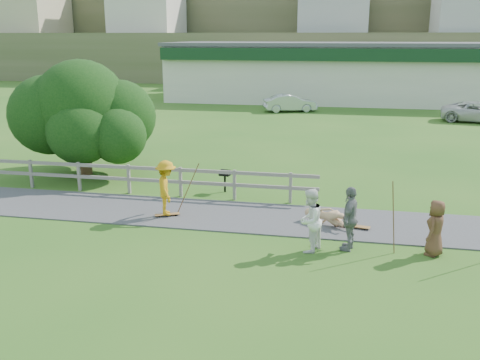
% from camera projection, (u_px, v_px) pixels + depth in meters
% --- Properties ---
extents(ground, '(260.00, 260.00, 0.00)m').
position_uv_depth(ground, '(212.00, 232.00, 16.02)').
color(ground, '#295D1A').
rests_on(ground, ground).
extents(path, '(34.00, 3.00, 0.04)m').
position_uv_depth(path, '(223.00, 215.00, 17.43)').
color(path, '#3E3E40').
rests_on(path, ground).
extents(fence, '(15.05, 0.10, 1.10)m').
position_uv_depth(fence, '(113.00, 174.00, 19.84)').
color(fence, '#68655C').
rests_on(fence, ground).
extents(strip_mall, '(32.50, 10.75, 5.10)m').
position_uv_depth(strip_mall, '(352.00, 72.00, 47.64)').
color(strip_mall, silver).
rests_on(strip_mall, ground).
extents(skater_rider, '(1.05, 1.31, 1.77)m').
position_uv_depth(skater_rider, '(166.00, 191.00, 17.09)').
color(skater_rider, '#C98A12').
rests_on(skater_rider, ground).
extents(skater_fallen, '(1.16, 1.61, 0.60)m').
position_uv_depth(skater_fallen, '(329.00, 217.00, 16.41)').
color(skater_fallen, tan).
rests_on(skater_fallen, ground).
extents(spectator_a, '(0.93, 1.04, 1.75)m').
position_uv_depth(spectator_a, '(310.00, 221.00, 14.37)').
color(spectator_a, white).
rests_on(spectator_a, ground).
extents(spectator_b, '(0.68, 1.12, 1.79)m').
position_uv_depth(spectator_b, '(350.00, 218.00, 14.47)').
color(spectator_b, slate).
rests_on(spectator_b, ground).
extents(spectator_c, '(0.76, 0.88, 1.52)m').
position_uv_depth(spectator_c, '(436.00, 228.00, 14.14)').
color(spectator_c, brown).
rests_on(spectator_c, ground).
extents(car_silver, '(4.25, 2.64, 1.32)m').
position_uv_depth(car_silver, '(290.00, 103.00, 41.09)').
color(car_silver, '#B4B8BC').
rests_on(car_silver, ground).
extents(car_white, '(5.33, 3.25, 1.38)m').
position_uv_depth(car_white, '(480.00, 112.00, 36.04)').
color(car_white, silver).
rests_on(car_white, ground).
extents(tree, '(6.26, 6.26, 3.56)m').
position_uv_depth(tree, '(83.00, 132.00, 22.27)').
color(tree, black).
rests_on(tree, ground).
extents(bbq, '(0.43, 0.35, 0.84)m').
position_uv_depth(bbq, '(225.00, 181.00, 19.99)').
color(bbq, black).
rests_on(bbq, ground).
extents(longboard_rider, '(0.81, 0.52, 0.09)m').
position_uv_depth(longboard_rider, '(167.00, 216.00, 17.31)').
color(longboard_rider, olive).
rests_on(longboard_rider, ground).
extents(longboard_fallen, '(0.93, 0.40, 0.10)m').
position_uv_depth(longboard_fallen, '(355.00, 227.00, 16.23)').
color(longboard_fallen, olive).
rests_on(longboard_fallen, ground).
extents(helmet, '(0.32, 0.32, 0.32)m').
position_uv_depth(helmet, '(348.00, 219.00, 16.66)').
color(helmet, '#9F080E').
rests_on(helmet, ground).
extents(pole_rider, '(0.03, 0.03, 1.91)m').
position_uv_depth(pole_rider, '(188.00, 186.00, 17.33)').
color(pole_rider, brown).
rests_on(pole_rider, ground).
extents(pole_spec_left, '(0.03, 0.03, 2.01)m').
position_uv_depth(pole_spec_left, '(393.00, 218.00, 14.20)').
color(pole_spec_left, brown).
rests_on(pole_spec_left, ground).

